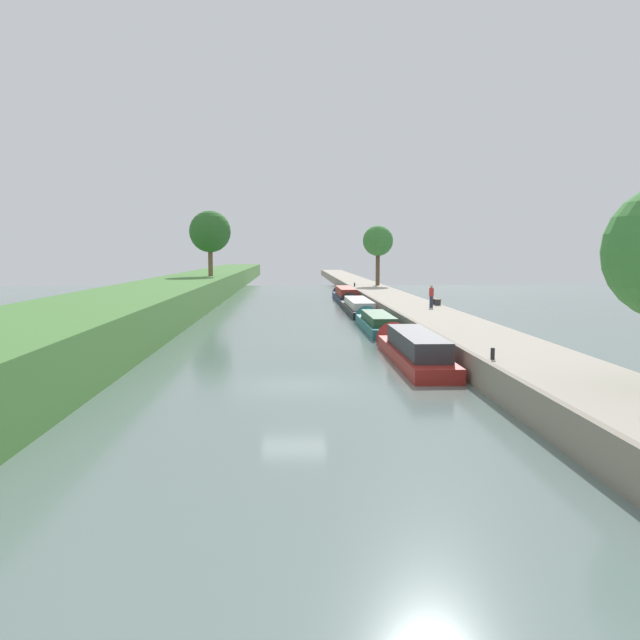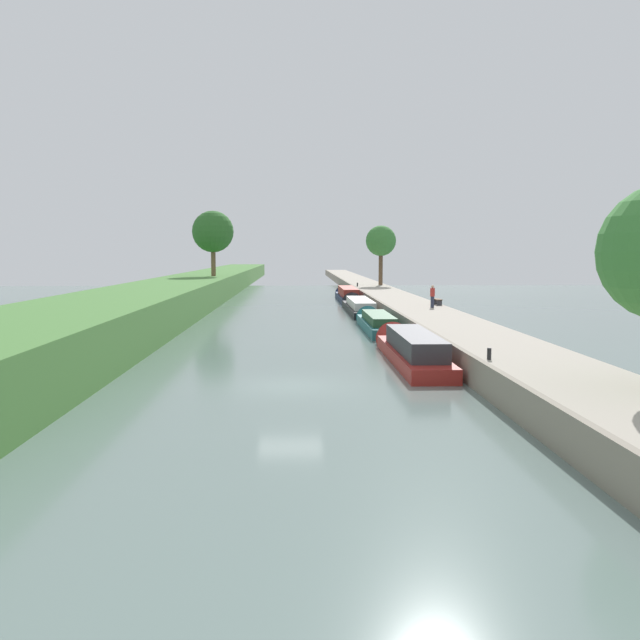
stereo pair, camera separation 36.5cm
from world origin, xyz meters
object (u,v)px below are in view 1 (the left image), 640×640
mooring_bollard_far (355,285)px  mooring_bollard_near (493,354)px  narrowboat_navy (345,295)px  person_walking (431,296)px  narrowboat_teal (376,323)px  park_bench (436,300)px  narrowboat_black (357,306)px  narrowboat_red (412,348)px

mooring_bollard_far → mooring_bollard_near: bearing=-90.0°
narrowboat_navy → mooring_bollard_near: size_ratio=31.79×
person_walking → mooring_bollard_near: bearing=-96.5°
person_walking → narrowboat_teal: bearing=-139.3°
mooring_bollard_near → person_walking: bearing=83.5°
mooring_bollard_far → narrowboat_navy: bearing=-104.5°
narrowboat_teal → mooring_bollard_far: bearing=86.9°
narrowboat_teal → park_bench: 8.54m
person_walking → mooring_bollard_far: size_ratio=3.69×
person_walking → mooring_bollard_far: person_walking is taller
narrowboat_black → park_bench: 9.45m
narrowboat_red → person_walking: 17.56m
narrowboat_red → mooring_bollard_far: 47.79m
narrowboat_black → mooring_bollard_near: mooring_bollard_near is taller
narrowboat_red → park_bench: 20.13m
narrowboat_red → narrowboat_black: 27.03m
narrowboat_black → mooring_bollard_near: 34.03m
person_walking → narrowboat_navy: bearing=100.5°
narrowboat_red → person_walking: (4.51, 16.91, 1.44)m
person_walking → mooring_bollard_near: (-2.71, -23.85, -0.65)m
narrowboat_teal → narrowboat_black: narrowboat_black is taller
narrowboat_navy → park_bench: size_ratio=9.54×
narrowboat_black → person_walking: size_ratio=8.81×
narrowboat_teal → narrowboat_black: size_ratio=0.77×
narrowboat_black → person_walking: bearing=-66.0°
narrowboat_navy → park_bench: (5.39, -21.57, 0.92)m
narrowboat_red → narrowboat_teal: narrowboat_red is taller
narrowboat_navy → park_bench: 22.26m
narrowboat_red → mooring_bollard_near: mooring_bollard_near is taller
narrowboat_navy → mooring_bollard_near: bearing=-87.9°
narrowboat_black → park_bench: (5.42, -7.66, 1.04)m
narrowboat_teal → person_walking: person_walking is taller
mooring_bollard_near → park_bench: bearing=82.1°
narrowboat_red → mooring_bollard_near: bearing=-75.5°
narrowboat_teal → mooring_bollard_near: size_ratio=24.88×
park_bench → person_walking: bearing=-110.6°
narrowboat_black → mooring_bollard_near: (1.79, -33.97, 0.92)m
narrowboat_red → person_walking: person_walking is taller
narrowboat_teal → narrowboat_red: bearing=-89.6°
person_walking → narrowboat_black: bearing=114.0°
narrowboat_teal → person_walking: 6.27m
narrowboat_navy → person_walking: 24.49m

